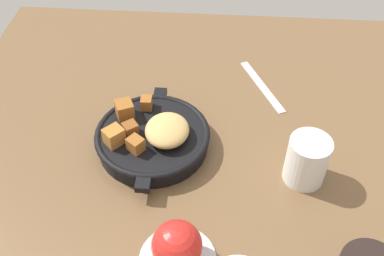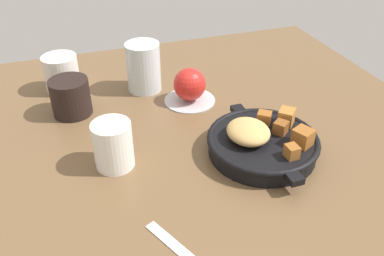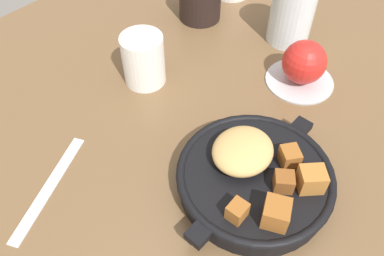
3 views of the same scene
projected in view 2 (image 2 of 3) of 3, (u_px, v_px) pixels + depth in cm
name	position (u px, v px, depth cm)	size (l,w,h in cm)	color
ground_plane	(200.00, 152.00, 78.19)	(103.53, 103.26, 2.40)	brown
cast_iron_skillet	(262.00, 142.00, 74.75)	(24.93, 20.67, 6.56)	black
saucer_plate	(190.00, 100.00, 91.80)	(11.49, 11.49, 0.60)	#B7BABF
red_apple	(190.00, 84.00, 89.60)	(7.24, 7.24, 7.24)	red
coffee_mug_dark	(71.00, 97.00, 85.53)	(8.22, 8.22, 7.87)	black
water_glass_tall	(143.00, 67.00, 93.48)	(7.87, 7.87, 11.36)	silver
white_creamer_pitcher	(113.00, 144.00, 70.95)	(6.92, 6.92, 8.69)	white
ceramic_mug_white	(62.00, 73.00, 94.03)	(7.91, 7.91, 8.46)	silver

